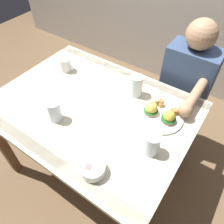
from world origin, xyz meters
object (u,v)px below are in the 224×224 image
at_px(water_glass_extra, 152,145).
at_px(water_glass_far, 55,112).
at_px(dining_table, 93,118).
at_px(coffee_mug, 66,64).
at_px(diner_person, 184,87).
at_px(eggs_benedict_plate, 160,114).
at_px(water_glass_near, 136,87).
at_px(fork, 94,132).
at_px(fruit_bowl, 93,169).

bearing_deg(water_glass_extra, water_glass_far, -168.20).
distance_m(dining_table, coffee_mug, 0.44).
xyz_separation_m(water_glass_extra, diner_person, (-0.07, 0.68, -0.14)).
bearing_deg(water_glass_far, water_glass_extra, 11.80).
relative_size(dining_table, eggs_benedict_plate, 4.44).
bearing_deg(water_glass_near, diner_person, 59.27).
bearing_deg(water_glass_extra, fork, -167.80).
bearing_deg(fruit_bowl, coffee_mug, 141.32).
relative_size(dining_table, coffee_mug, 10.80).
bearing_deg(fork, coffee_mug, 146.77).
bearing_deg(water_glass_extra, dining_table, 169.74).
relative_size(eggs_benedict_plate, water_glass_near, 1.95).
xyz_separation_m(water_glass_far, diner_person, (0.48, 0.80, -0.14)).
bearing_deg(water_glass_far, water_glass_near, 58.80).
bearing_deg(diner_person, fruit_bowl, -95.95).
relative_size(eggs_benedict_plate, coffee_mug, 2.43).
xyz_separation_m(water_glass_near, diner_person, (0.21, 0.35, -0.15)).
height_order(dining_table, water_glass_extra, water_glass_extra).
height_order(fruit_bowl, water_glass_near, water_glass_near).
distance_m(water_glass_extra, diner_person, 0.70).
distance_m(fruit_bowl, coffee_mug, 0.83).
bearing_deg(fork, water_glass_far, -168.73).
distance_m(coffee_mug, diner_person, 0.87).
bearing_deg(eggs_benedict_plate, diner_person, 90.22).
relative_size(coffee_mug, diner_person, 0.10).
xyz_separation_m(eggs_benedict_plate, coffee_mug, (-0.75, 0.03, 0.02)).
xyz_separation_m(water_glass_near, water_glass_extra, (0.28, -0.33, -0.01)).
xyz_separation_m(coffee_mug, water_glass_near, (0.54, 0.06, 0.01)).
distance_m(eggs_benedict_plate, fork, 0.39).
bearing_deg(water_glass_extra, eggs_benedict_plate, 106.35).
height_order(water_glass_near, diner_person, diner_person).
height_order(coffee_mug, water_glass_near, water_glass_near).
xyz_separation_m(fruit_bowl, diner_person, (0.10, 0.94, -0.12)).
bearing_deg(water_glass_extra, coffee_mug, 162.15).
distance_m(fruit_bowl, water_glass_near, 0.60).
distance_m(eggs_benedict_plate, diner_person, 0.46).
height_order(water_glass_far, diner_person, diner_person).
bearing_deg(eggs_benedict_plate, dining_table, -157.98).
relative_size(eggs_benedict_plate, water_glass_extra, 2.19).
xyz_separation_m(fork, diner_person, (0.24, 0.75, -0.09)).
relative_size(water_glass_near, water_glass_far, 1.09).
bearing_deg(dining_table, fruit_bowl, -50.63).
height_order(coffee_mug, water_glass_far, water_glass_far).
bearing_deg(water_glass_extra, diner_person, 95.88).
xyz_separation_m(fruit_bowl, water_glass_far, (-0.38, 0.14, 0.02)).
xyz_separation_m(dining_table, coffee_mug, (-0.37, 0.18, 0.16)).
xyz_separation_m(fork, water_glass_near, (0.03, 0.39, 0.06)).
relative_size(fruit_bowl, water_glass_extra, 0.97).
bearing_deg(fruit_bowl, water_glass_far, 159.37).
xyz_separation_m(eggs_benedict_plate, diner_person, (-0.00, 0.45, -0.12)).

